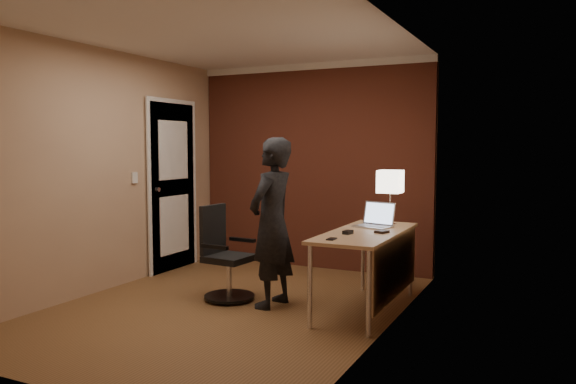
% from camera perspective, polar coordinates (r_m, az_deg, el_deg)
% --- Properties ---
extents(room, '(4.00, 4.00, 4.00)m').
position_cam_1_polar(room, '(6.64, -1.12, 3.56)').
color(room, brown).
rests_on(room, ground).
extents(desk, '(0.60, 1.50, 0.73)m').
position_cam_1_polar(desk, '(5.13, 8.69, -5.43)').
color(desk, tan).
rests_on(desk, ground).
extents(desk_lamp, '(0.22, 0.22, 0.54)m').
position_cam_1_polar(desk_lamp, '(5.54, 10.35, 0.98)').
color(desk_lamp, silver).
rests_on(desk_lamp, desk).
extents(laptop, '(0.38, 0.33, 0.23)m').
position_cam_1_polar(laptop, '(5.42, 8.91, -2.84)').
color(laptop, silver).
rests_on(laptop, desk).
extents(mouse, '(0.08, 0.11, 0.03)m').
position_cam_1_polar(mouse, '(4.95, 6.10, -4.09)').
color(mouse, black).
rests_on(mouse, desk).
extents(phone, '(0.06, 0.12, 0.01)m').
position_cam_1_polar(phone, '(4.65, 4.45, -4.78)').
color(phone, black).
rests_on(phone, desk).
extents(wallet, '(0.12, 0.13, 0.02)m').
position_cam_1_polar(wallet, '(5.05, 9.52, -4.00)').
color(wallet, black).
rests_on(wallet, desk).
extents(office_chair, '(0.49, 0.52, 0.90)m').
position_cam_1_polar(office_chair, '(5.55, -6.49, -6.77)').
color(office_chair, black).
rests_on(office_chair, ground).
extents(person, '(0.42, 0.60, 1.58)m').
position_cam_1_polar(person, '(5.22, -1.65, -3.12)').
color(person, black).
rests_on(person, ground).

